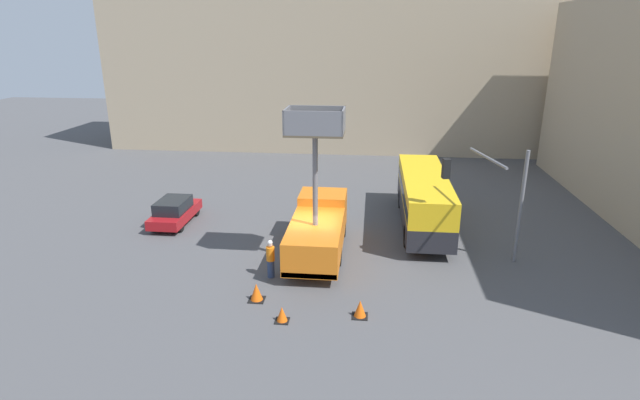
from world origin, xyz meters
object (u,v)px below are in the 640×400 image
(road_worker_near_truck, at_px, (271,259))
(traffic_cone_near_truck, at_px, (256,292))
(city_bus, at_px, (424,196))
(road_worker_directing, at_px, (412,229))
(utility_truck, at_px, (318,225))
(traffic_light_pole, at_px, (493,188))
(parked_car_curbside, at_px, (175,211))
(traffic_cone_far_side, at_px, (282,315))
(traffic_cone_mid_road, at_px, (360,309))

(road_worker_near_truck, distance_m, traffic_cone_near_truck, 2.19)
(city_bus, distance_m, road_worker_directing, 3.12)
(utility_truck, relative_size, traffic_light_pole, 1.35)
(parked_car_curbside, bearing_deg, traffic_cone_far_side, -50.26)
(traffic_cone_mid_road, height_order, traffic_cone_far_side, traffic_cone_mid_road)
(road_worker_directing, distance_m, traffic_cone_far_side, 9.64)
(traffic_cone_far_side, relative_size, parked_car_curbside, 0.15)
(road_worker_directing, xyz_separation_m, parked_car_curbside, (-13.52, 1.77, -0.14))
(city_bus, xyz_separation_m, traffic_cone_near_truck, (-7.59, -9.32, -1.45))
(utility_truck, distance_m, traffic_cone_mid_road, 6.29)
(utility_truck, height_order, city_bus, utility_truck)
(parked_car_curbside, bearing_deg, traffic_cone_mid_road, -39.33)
(traffic_cone_near_truck, height_order, traffic_cone_far_side, traffic_cone_near_truck)
(utility_truck, distance_m, city_bus, 7.08)
(utility_truck, distance_m, traffic_light_pole, 8.49)
(traffic_cone_far_side, bearing_deg, road_worker_directing, 55.39)
(road_worker_near_truck, xyz_separation_m, road_worker_directing, (6.62, 4.32, -0.01))
(utility_truck, bearing_deg, traffic_cone_far_side, -96.31)
(road_worker_near_truck, bearing_deg, road_worker_directing, 178.04)
(utility_truck, height_order, traffic_light_pole, utility_truck)
(traffic_light_pole, height_order, parked_car_curbside, traffic_light_pole)
(traffic_cone_mid_road, relative_size, traffic_cone_far_side, 1.13)
(city_bus, distance_m, parked_car_curbside, 14.39)
(road_worker_near_truck, bearing_deg, traffic_cone_mid_road, 109.40)
(utility_truck, relative_size, traffic_cone_mid_road, 10.60)
(utility_truck, height_order, traffic_cone_mid_road, utility_truck)
(traffic_light_pole, xyz_separation_m, road_worker_directing, (-3.41, 1.73, -2.90))
(traffic_light_pole, bearing_deg, utility_truck, 178.59)
(road_worker_near_truck, height_order, traffic_cone_mid_road, road_worker_near_truck)
(traffic_light_pole, xyz_separation_m, traffic_cone_far_side, (-8.88, -6.19, -3.51))
(city_bus, relative_size, traffic_cone_far_side, 16.12)
(utility_truck, distance_m, parked_car_curbside, 9.40)
(traffic_light_pole, distance_m, traffic_cone_mid_road, 8.81)
(traffic_cone_near_truck, bearing_deg, traffic_light_pole, 24.75)
(utility_truck, height_order, parked_car_curbside, utility_truck)
(traffic_light_pole, height_order, traffic_cone_mid_road, traffic_light_pole)
(city_bus, bearing_deg, traffic_cone_near_truck, 139.97)
(utility_truck, xyz_separation_m, traffic_cone_far_side, (-0.71, -6.39, -1.22))
(road_worker_near_truck, height_order, parked_car_curbside, road_worker_near_truck)
(road_worker_near_truck, height_order, traffic_cone_near_truck, road_worker_near_truck)
(traffic_cone_near_truck, bearing_deg, utility_truck, 67.40)
(road_worker_directing, distance_m, traffic_cone_near_truck, 9.38)
(city_bus, xyz_separation_m, parked_car_curbside, (-14.31, -1.11, -1.05))
(road_worker_directing, bearing_deg, traffic_light_pole, -153.68)
(road_worker_directing, height_order, traffic_cone_far_side, road_worker_directing)
(traffic_cone_near_truck, distance_m, traffic_cone_far_side, 2.00)
(traffic_cone_near_truck, xyz_separation_m, traffic_cone_mid_road, (4.32, -0.83, -0.03))
(road_worker_near_truck, height_order, road_worker_directing, road_worker_near_truck)
(traffic_light_pole, relative_size, road_worker_near_truck, 3.05)
(road_worker_directing, distance_m, parked_car_curbside, 13.64)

